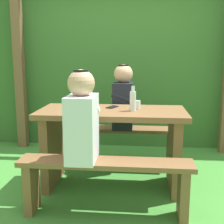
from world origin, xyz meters
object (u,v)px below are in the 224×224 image
Objects in this scene: bench_near at (105,176)px; bottle_left at (89,98)px; drinking_glass at (137,105)px; person_white_shirt at (82,119)px; bottle_right at (133,100)px; bench_far at (117,139)px; cell_phone at (112,107)px; picnic_table at (112,135)px; person_black_coat at (123,99)px.

bottle_left is at bearing 110.12° from bench_near.
drinking_glass is at bearing -3.58° from bottle_left.
drinking_glass is (0.42, 0.61, 0.02)m from person_white_shirt.
person_white_shirt reaches higher than bench_near.
drinking_glass is at bearing 69.36° from bottle_right.
bench_far is 16.98× the size of drinking_glass.
bench_far is at bearing 113.70° from cell_phone.
person_white_shirt is 0.69m from cell_phone.
drinking_glass is (0.23, -0.48, 0.48)m from bench_far.
picnic_table is 0.64m from person_white_shirt.
person_white_shirt is 5.14× the size of cell_phone.
bottle_left is at bearing -117.53° from bench_far.
bottle_right is (0.38, 0.52, 0.08)m from person_white_shirt.
person_black_coat reaches higher than bottle_left.
picnic_table is at bearing -97.70° from person_black_coat.
bottle_left reaches higher than picnic_table.
bottle_right is 0.28m from cell_phone.
bench_far is at bearing 90.00° from bench_near.
drinking_glass is at bearing 55.71° from person_white_shirt.
drinking_glass is at bearing -64.13° from bench_far.
bench_near is 5.70× the size of bottle_left.
bench_near is at bearing -69.88° from bottle_left.
drinking_glass is (0.16, -0.48, 0.02)m from person_black_coat.
person_white_shirt is 1.00× the size of person_black_coat.
bench_near is at bearing -90.00° from bench_far.
drinking_glass is at bearing -71.52° from person_black_coat.
bench_near is 1.19m from person_black_coat.
drinking_glass reaches higher than cell_phone.
bench_far is 0.82m from bottle_right.
bench_near is 1.95× the size of person_black_coat.
bottle_right reaches higher than drinking_glass.
person_white_shirt is (-0.18, -1.09, 0.47)m from bench_far.
picnic_table is at bearing -90.00° from bench_far.
drinking_glass reaches higher than bench_near.
cell_phone reaches higher than picnic_table.
bottle_right is 1.66× the size of cell_phone.
bottle_right is (0.20, -0.03, 0.35)m from picnic_table.
picnic_table is 1.95× the size of person_white_shirt.
bottle_left is at bearing -147.36° from cell_phone.
bench_near is 1.00× the size of bench_far.
person_white_shirt is 0.74m from drinking_glass.
bottle_right reaches higher than picnic_table.
drinking_glass is at bearing 11.47° from cell_phone.
cell_phone is (-0.01, -0.42, 0.45)m from bench_far.
bottle_left is (-0.24, 0.10, 0.35)m from picnic_table.
bench_near is at bearing -110.86° from bottle_right.
cell_phone is at bearing 7.54° from bottle_left.
bottle_right reaches higher than bench_far.
drinking_glass reaches higher than bench_far.
picnic_table is 0.58m from bench_near.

